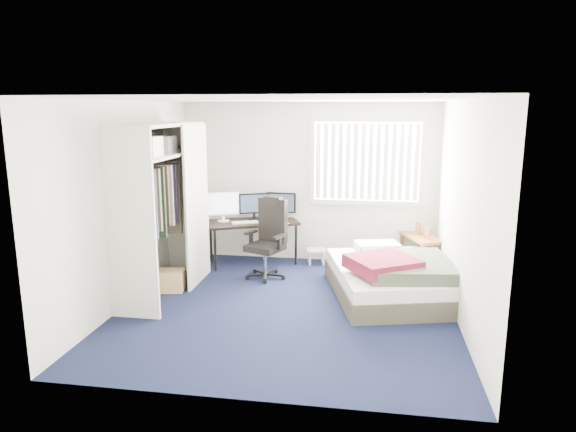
{
  "coord_description": "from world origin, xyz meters",
  "views": [
    {
      "loc": [
        0.95,
        -5.89,
        2.4
      ],
      "look_at": [
        -0.06,
        0.4,
        1.06
      ],
      "focal_mm": 32.0,
      "sensor_mm": 36.0,
      "label": 1
    }
  ],
  "objects_px": {
    "nightstand": "(421,240)",
    "desk": "(253,218)",
    "bed": "(391,277)",
    "office_chair": "(268,247)"
  },
  "relations": [
    {
      "from": "nightstand",
      "to": "desk",
      "type": "bearing_deg",
      "value": -179.24
    },
    {
      "from": "nightstand",
      "to": "bed",
      "type": "height_order",
      "value": "nightstand"
    },
    {
      "from": "bed",
      "to": "desk",
      "type": "bearing_deg",
      "value": 150.66
    },
    {
      "from": "desk",
      "to": "bed",
      "type": "relative_size",
      "value": 0.71
    },
    {
      "from": "desk",
      "to": "nightstand",
      "type": "relative_size",
      "value": 1.78
    },
    {
      "from": "desk",
      "to": "bed",
      "type": "bearing_deg",
      "value": -29.34
    },
    {
      "from": "desk",
      "to": "bed",
      "type": "xyz_separation_m",
      "value": [
        2.11,
        -1.18,
        -0.45
      ]
    },
    {
      "from": "desk",
      "to": "office_chair",
      "type": "distance_m",
      "value": 0.78
    },
    {
      "from": "office_chair",
      "to": "bed",
      "type": "xyz_separation_m",
      "value": [
        1.74,
        -0.56,
        -0.18
      ]
    },
    {
      "from": "desk",
      "to": "nightstand",
      "type": "distance_m",
      "value": 2.6
    }
  ]
}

